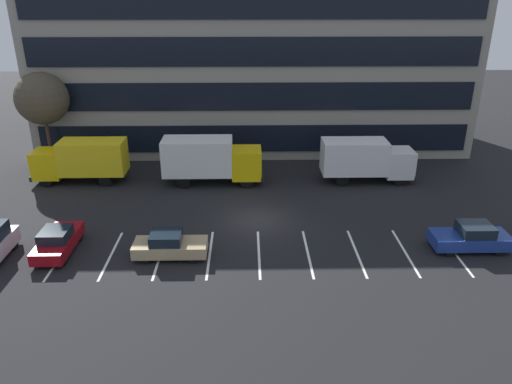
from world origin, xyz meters
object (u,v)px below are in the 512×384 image
(box_truck_yellow_all, at_px, (82,159))
(box_truck_yellow, at_px, (210,158))
(sedan_navy, at_px, (471,237))
(bare_tree, at_px, (42,99))
(box_truck_white, at_px, (365,159))
(sedan_maroon, at_px, (58,241))
(sedan_tan, at_px, (169,245))

(box_truck_yellow_all, bearing_deg, box_truck_yellow, -2.52)
(sedan_navy, bearing_deg, bare_tree, 153.49)
(box_truck_yellow_all, height_order, bare_tree, bare_tree)
(box_truck_yellow, xyz_separation_m, box_truck_yellow_all, (-9.87, 0.43, -0.13))
(box_truck_white, relative_size, box_truck_yellow, 0.94)
(sedan_maroon, bearing_deg, sedan_tan, -5.51)
(sedan_maroon, xyz_separation_m, bare_tree, (-5.55, 14.47, 5.04))
(box_truck_yellow, relative_size, bare_tree, 0.97)
(box_truck_yellow_all, xyz_separation_m, sedan_tan, (8.27, -11.53, -1.16))
(box_truck_yellow_all, distance_m, bare_tree, 6.45)
(box_truck_white, distance_m, sedan_tan, 17.56)
(sedan_maroon, relative_size, sedan_navy, 0.95)
(box_truck_yellow, height_order, sedan_maroon, box_truck_yellow)
(box_truck_white, bearing_deg, sedan_navy, -70.57)
(box_truck_yellow, xyz_separation_m, sedan_navy, (15.64, -10.58, -1.24))
(sedan_tan, distance_m, bare_tree, 19.92)
(box_truck_white, height_order, sedan_navy, box_truck_white)
(box_truck_yellow, bearing_deg, box_truck_white, 0.57)
(box_truck_yellow_all, distance_m, sedan_navy, 27.81)
(bare_tree, bearing_deg, box_truck_white, -8.65)
(box_truck_white, distance_m, box_truck_yellow, 11.87)
(sedan_tan, bearing_deg, box_truck_yellow, 81.82)
(box_truck_yellow, relative_size, box_truck_yellow_all, 1.07)
(box_truck_yellow, distance_m, sedan_navy, 18.92)
(bare_tree, bearing_deg, sedan_tan, -51.55)
(sedan_maroon, distance_m, sedan_tan, 6.46)
(sedan_maroon, bearing_deg, bare_tree, 110.99)
(sedan_navy, bearing_deg, box_truck_yellow_all, 156.65)
(box_truck_white, xyz_separation_m, box_truck_yellow_all, (-21.74, 0.32, -0.00))
(sedan_navy, bearing_deg, box_truck_yellow, 145.93)
(sedan_maroon, bearing_deg, box_truck_yellow_all, 99.58)
(box_truck_white, xyz_separation_m, bare_tree, (-25.44, 3.87, 3.89))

